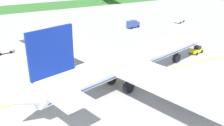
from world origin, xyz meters
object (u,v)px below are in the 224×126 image
(airliner_foreground, at_px, (129,61))
(service_truck_fuel_bowser, at_px, (133,24))
(pushback_tug, at_px, (196,50))
(service_truck_catering_van, at_px, (180,19))
(service_truck_baggage_loader, at_px, (3,48))

(airliner_foreground, distance_m, service_truck_fuel_bowser, 49.86)
(pushback_tug, height_order, service_truck_catering_van, service_truck_catering_van)
(airliner_foreground, xyz_separation_m, service_truck_catering_van, (48.97, 40.33, -4.41))
(service_truck_baggage_loader, bearing_deg, pushback_tug, -26.48)
(service_truck_fuel_bowser, distance_m, service_truck_catering_van, 22.66)
(service_truck_fuel_bowser, relative_size, service_truck_catering_van, 1.04)
(service_truck_catering_van, bearing_deg, service_truck_baggage_loader, -175.37)
(pushback_tug, xyz_separation_m, service_truck_fuel_bowser, (-2.27, 33.67, 0.61))
(airliner_foreground, height_order, pushback_tug, airliner_foreground)
(airliner_foreground, xyz_separation_m, pushback_tug, (28.65, 8.43, -4.81))
(service_truck_fuel_bowser, bearing_deg, service_truck_catering_van, -4.47)
(service_truck_baggage_loader, xyz_separation_m, service_truck_catering_van, (72.58, 5.87, -0.26))
(service_truck_baggage_loader, bearing_deg, airliner_foreground, -55.58)
(airliner_foreground, relative_size, service_truck_baggage_loader, 18.29)
(service_truck_catering_van, bearing_deg, service_truck_fuel_bowser, 175.53)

